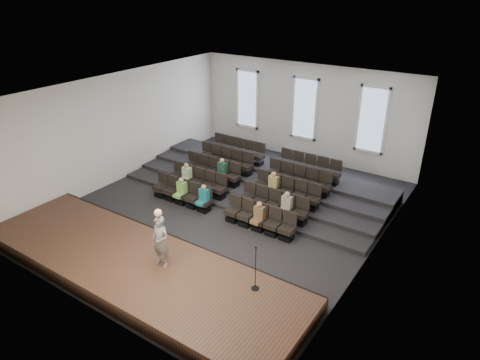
# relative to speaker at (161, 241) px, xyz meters

# --- Properties ---
(ground) EXTENTS (14.00, 14.00, 0.00)m
(ground) POSITION_rel_speaker_xyz_m (-0.91, 4.76, -1.36)
(ground) COLOR black
(ground) RESTS_ON ground
(ceiling) EXTENTS (12.00, 14.00, 0.02)m
(ceiling) POSITION_rel_speaker_xyz_m (-0.91, 4.76, 3.65)
(ceiling) COLOR white
(ceiling) RESTS_ON ground
(wall_back) EXTENTS (12.00, 0.04, 5.00)m
(wall_back) POSITION_rel_speaker_xyz_m (-0.91, 11.78, 1.14)
(wall_back) COLOR silver
(wall_back) RESTS_ON ground
(wall_front) EXTENTS (12.00, 0.04, 5.00)m
(wall_front) POSITION_rel_speaker_xyz_m (-0.91, -2.26, 1.14)
(wall_front) COLOR silver
(wall_front) RESTS_ON ground
(wall_left) EXTENTS (0.04, 14.00, 5.00)m
(wall_left) POSITION_rel_speaker_xyz_m (-6.93, 4.76, 1.14)
(wall_left) COLOR silver
(wall_left) RESTS_ON ground
(wall_right) EXTENTS (0.04, 14.00, 5.00)m
(wall_right) POSITION_rel_speaker_xyz_m (5.11, 4.76, 1.14)
(wall_right) COLOR silver
(wall_right) RESTS_ON ground
(stage) EXTENTS (11.80, 3.60, 0.50)m
(stage) POSITION_rel_speaker_xyz_m (-0.91, -0.34, -1.11)
(stage) COLOR #462F1E
(stage) RESTS_ON ground
(stage_lip) EXTENTS (11.80, 0.06, 0.52)m
(stage_lip) POSITION_rel_speaker_xyz_m (-0.91, 1.43, -1.11)
(stage_lip) COLOR black
(stage_lip) RESTS_ON ground
(risers) EXTENTS (11.80, 4.80, 0.60)m
(risers) POSITION_rel_speaker_xyz_m (-0.91, 7.93, -1.17)
(risers) COLOR black
(risers) RESTS_ON ground
(seating_rows) EXTENTS (6.80, 4.70, 1.67)m
(seating_rows) POSITION_rel_speaker_xyz_m (-0.91, 6.30, -0.68)
(seating_rows) COLOR black
(seating_rows) RESTS_ON ground
(windows) EXTENTS (8.44, 0.10, 3.24)m
(windows) POSITION_rel_speaker_xyz_m (-0.91, 11.72, 1.34)
(windows) COLOR white
(windows) RESTS_ON wall_back
(audience) EXTENTS (5.45, 2.64, 1.10)m
(audience) POSITION_rel_speaker_xyz_m (-1.01, 5.07, -0.55)
(audience) COLOR #73C04D
(audience) RESTS_ON seating_rows
(speaker) EXTENTS (0.64, 0.44, 1.72)m
(speaker) POSITION_rel_speaker_xyz_m (0.00, 0.00, 0.00)
(speaker) COLOR slate
(speaker) RESTS_ON stage
(mic_stand) EXTENTS (0.24, 0.24, 1.46)m
(mic_stand) POSITION_rel_speaker_xyz_m (3.05, 0.64, -0.43)
(mic_stand) COLOR black
(mic_stand) RESTS_ON stage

